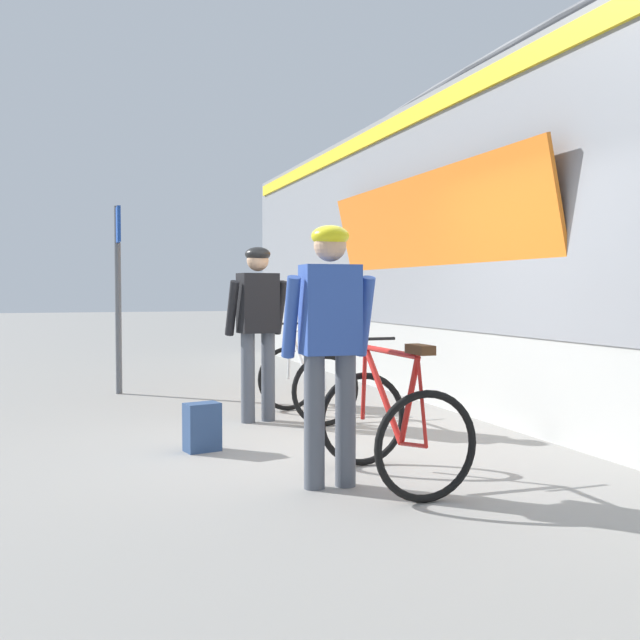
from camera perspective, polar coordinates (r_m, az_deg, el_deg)
ground_plane at (r=6.17m, az=2.02°, el=-10.09°), size 80.00×80.00×0.00m
cyclist_near_in_dark at (r=7.33m, az=-4.90°, el=0.19°), size 0.64×0.36×1.76m
cyclist_far_in_blue at (r=4.87m, az=0.78°, el=-0.90°), size 0.62×0.32×1.76m
bicycle_near_white at (r=7.56m, az=-1.10°, el=-4.69°), size 0.79×1.12×0.99m
bicycle_far_red at (r=5.08m, az=5.66°, el=-8.18°), size 0.72×1.08×0.99m
backpack_on_platform at (r=6.14m, az=-9.23°, el=-8.28°), size 0.31×0.24×0.40m
water_bottle_near_the_bikes at (r=7.52m, az=0.04°, el=-7.06°), size 0.07×0.07×0.20m
platform_sign_post at (r=9.64m, az=-15.58°, el=4.01°), size 0.08×0.70×2.40m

